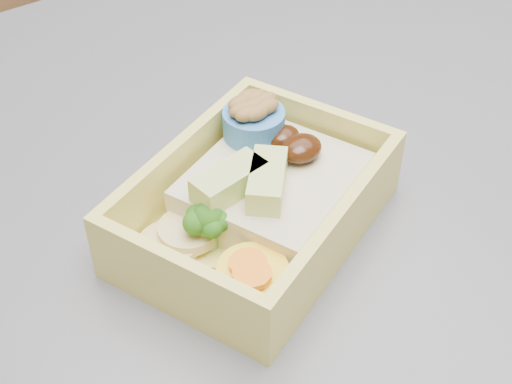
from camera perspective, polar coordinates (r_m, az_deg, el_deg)
bento_box at (r=0.45m, az=0.13°, el=-0.53°), size 0.20×0.18×0.06m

